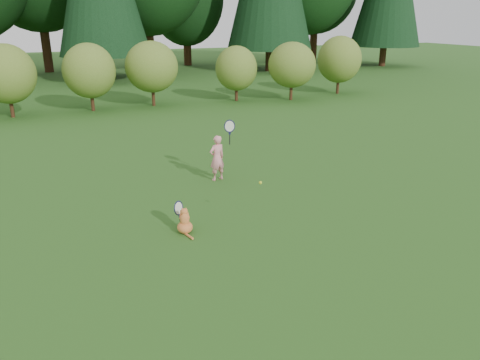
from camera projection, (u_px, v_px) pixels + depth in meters
name	position (u px, v px, depth m)	size (l,w,h in m)	color
ground	(246.00, 232.00, 8.39)	(100.00, 100.00, 0.00)	#1E4E16
shrub_row	(126.00, 74.00, 19.32)	(28.00, 3.00, 2.80)	#566A21
child	(217.00, 157.00, 10.88)	(0.62, 0.36, 1.61)	pink
cat	(184.00, 219.00, 8.31)	(0.40, 0.65, 0.65)	#B95F23
tennis_ball	(260.00, 183.00, 8.39)	(0.06, 0.06, 0.06)	#9AC517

